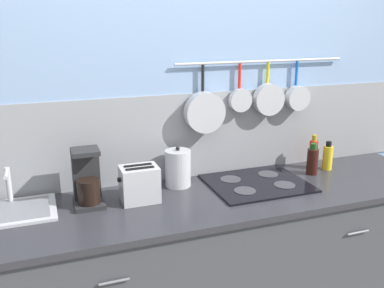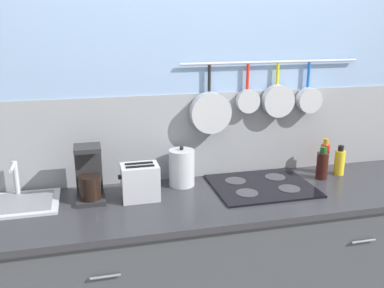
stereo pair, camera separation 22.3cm
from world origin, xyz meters
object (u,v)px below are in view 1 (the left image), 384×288
(coffee_maker, at_px, (87,181))
(kettle, at_px, (178,168))
(bottle_cooking_wine, at_px, (312,161))
(toaster, at_px, (140,184))
(bottle_hot_sauce, at_px, (313,153))
(bottle_sesame_oil, at_px, (328,157))

(coffee_maker, xyz_separation_m, kettle, (0.53, 0.08, -0.02))
(kettle, bearing_deg, coffee_maker, -171.11)
(kettle, distance_m, bottle_cooking_wine, 0.86)
(toaster, xyz_separation_m, kettle, (0.26, 0.14, 0.01))
(toaster, bearing_deg, kettle, 28.38)
(coffee_maker, bearing_deg, kettle, 8.89)
(toaster, relative_size, bottle_hot_sauce, 0.98)
(coffee_maker, xyz_separation_m, toaster, (0.27, -0.06, -0.03))
(coffee_maker, bearing_deg, bottle_hot_sauce, 3.14)
(coffee_maker, distance_m, kettle, 0.53)
(kettle, xyz_separation_m, bottle_cooking_wine, (0.86, -0.10, -0.02))
(coffee_maker, relative_size, bottle_cooking_wine, 1.51)
(toaster, relative_size, kettle, 0.90)
(bottle_sesame_oil, bearing_deg, coffee_maker, -179.24)
(kettle, relative_size, bottle_cooking_wine, 1.20)
(bottle_cooking_wine, height_order, bottle_hot_sauce, bottle_hot_sauce)
(bottle_hot_sauce, height_order, bottle_sesame_oil, bottle_hot_sauce)
(kettle, height_order, bottle_sesame_oil, kettle)
(toaster, bearing_deg, coffee_maker, 167.40)
(bottle_sesame_oil, bearing_deg, bottle_cooking_wine, -164.44)
(coffee_maker, xyz_separation_m, bottle_cooking_wine, (1.39, -0.02, -0.04))
(bottle_hot_sauce, xyz_separation_m, bottle_sesame_oil, (0.07, -0.06, -0.01))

